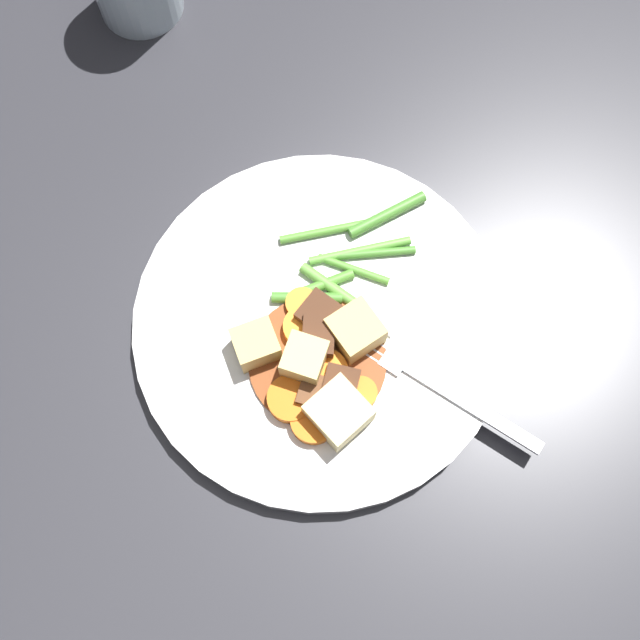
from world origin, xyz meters
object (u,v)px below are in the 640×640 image
Objects in this scene: dinner_plate at (320,324)px; potato_chunk_0 at (339,413)px; carrot_slice_4 at (302,304)px; meat_chunk_2 at (341,386)px; carrot_slice_2 at (325,373)px; meat_chunk_0 at (324,320)px; potato_chunk_2 at (305,360)px; meat_chunk_1 at (319,338)px; carrot_slice_5 at (361,393)px; potato_chunk_3 at (355,331)px; carrot_slice_0 at (305,328)px; potato_chunk_1 at (256,345)px; fork at (430,380)px; carrot_slice_3 at (291,399)px; meat_chunk_3 at (322,393)px; carrot_slice_1 at (316,421)px.

dinner_plate is 7.48× the size of potato_chunk_0.
carrot_slice_4 is 0.07m from meat_chunk_2.
meat_chunk_0 reaches higher than carrot_slice_2.
potato_chunk_2 is 1.27× the size of meat_chunk_2.
dinner_plate is 0.03m from meat_chunk_1.
potato_chunk_0 is at bearing 13.56° from dinner_plate.
carrot_slice_5 is at bearing 35.52° from carrot_slice_4.
carrot_slice_2 is 0.03m from meat_chunk_1.
carrot_slice_4 is at bearing -118.35° from potato_chunk_3.
potato_chunk_2 is at bearing -54.98° from potato_chunk_3.
carrot_slice_2 is at bearing -129.62° from meat_chunk_2.
carrot_slice_0 is 0.84× the size of potato_chunk_0.
carrot_slice_0 is 0.07m from potato_chunk_0.
carrot_slice_2 is 1.09× the size of potato_chunk_1.
carrot_slice_2 is at bearing 13.81° from meat_chunk_1.
potato_chunk_1 reaches higher than carrot_slice_2.
carrot_slice_5 is 0.85× the size of meat_chunk_0.
carrot_slice_4 is 0.87× the size of meat_chunk_0.
meat_chunk_0 is at bearing -168.12° from potato_chunk_0.
carrot_slice_2 is at bearing 21.21° from carrot_slice_4.
carrot_slice_2 is 1.32× the size of meat_chunk_2.
potato_chunk_2 is 1.15× the size of meat_chunk_0.
carrot_slice_2 reaches higher than carrot_slice_0.
potato_chunk_3 reaches higher than meat_chunk_0.
meat_chunk_0 is 0.95× the size of meat_chunk_1.
carrot_slice_2 reaches higher than fork.
carrot_slice_3 is 1.43× the size of carrot_slice_5.
potato_chunk_1 reaches higher than carrot_slice_3.
meat_chunk_2 is (0.03, 0.02, -0.00)m from meat_chunk_1.
meat_chunk_3 is at bearing 57.20° from potato_chunk_1.
carrot_slice_5 is 0.05m from potato_chunk_2.
potato_chunk_0 is at bearing 109.04° from carrot_slice_1.
carrot_slice_5 is at bearing 69.10° from potato_chunk_1.
potato_chunk_2 reaches higher than potato_chunk_1.
carrot_slice_1 is at bearing -70.96° from potato_chunk_0.
potato_chunk_2 is (0.05, 0.01, 0.01)m from carrot_slice_4.
meat_chunk_1 reaches higher than carrot_slice_3.
meat_chunk_3 is (0.03, 0.05, -0.00)m from potato_chunk_1.
meat_chunk_2 is at bearing 178.87° from potato_chunk_0.
carrot_slice_5 reaches higher than fork.
carrot_slice_2 is 0.04m from meat_chunk_0.
carrot_slice_4 is (-0.05, -0.02, -0.00)m from carrot_slice_2.
meat_chunk_1 is 0.19× the size of fork.
potato_chunk_0 is 1.59× the size of meat_chunk_3.
dinner_plate is at bearing 119.72° from potato_chunk_1.
meat_chunk_2 reaches higher than fork.
potato_chunk_0 is at bearing -42.34° from carrot_slice_5.
carrot_slice_5 is 1.01× the size of meat_chunk_3.
carrot_slice_1 is 1.03× the size of potato_chunk_2.
meat_chunk_1 is (0.03, 0.01, 0.01)m from carrot_slice_4.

